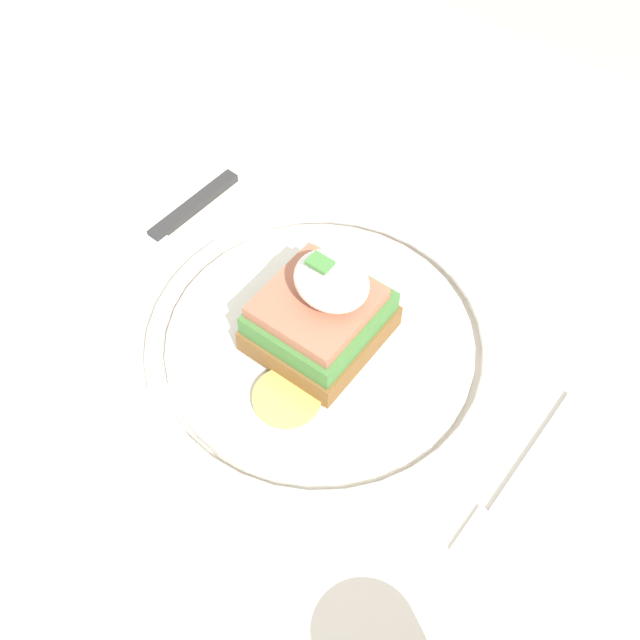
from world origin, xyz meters
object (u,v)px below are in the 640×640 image
at_px(knife, 164,229).
at_px(plate, 320,342).
at_px(fork, 516,483).
at_px(sandwich, 321,312).
at_px(napkin, 232,95).

bearing_deg(knife, plate, 175.01).
relative_size(fork, knife, 0.75).
height_order(sandwich, napkin, sandwich).
bearing_deg(plate, napkin, -36.69).
relative_size(plate, knife, 1.31).
height_order(sandwich, knife, sandwich).
height_order(sandwich, fork, sandwich).
height_order(plate, knife, plate).
relative_size(sandwich, fork, 0.84).
bearing_deg(fork, sandwich, -2.93).
bearing_deg(sandwich, knife, -5.01).
xyz_separation_m(plate, napkin, (0.24, -0.18, -0.00)).
relative_size(plate, fork, 1.74).
distance_m(plate, fork, 0.17).
xyz_separation_m(plate, knife, (0.17, -0.01, -0.01)).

